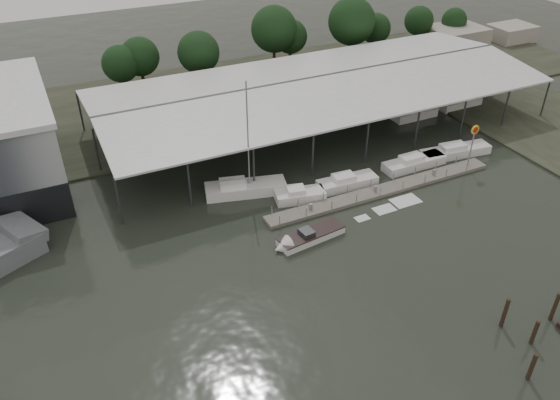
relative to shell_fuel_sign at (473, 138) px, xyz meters
name	(u,v)px	position (x,y,z in m)	size (l,w,h in m)	color
ground	(305,289)	(-27.00, -9.99, -3.93)	(200.00, 200.00, 0.00)	#232921
land_strip_far	(168,108)	(-27.00, 32.01, -3.83)	(140.00, 30.00, 0.30)	#3E4332
covered_boat_shed	(320,81)	(-10.00, 18.01, 2.20)	(58.24, 24.00, 6.96)	silver
floating_dock	(382,190)	(-12.00, 0.01, -3.72)	(28.00, 2.00, 1.40)	slate
shell_fuel_sign	(473,138)	(0.00, 0.00, 0.00)	(1.10, 0.18, 5.55)	gray
distant_commercial_buildings	(473,37)	(32.03, 34.70, -2.08)	(22.00, 8.00, 4.00)	gray
white_sailboat	(244,188)	(-25.75, 6.37, -3.27)	(9.13, 4.70, 13.09)	silver
speedboat_underway	(306,238)	(-23.73, -4.05, -3.53)	(18.50, 4.14, 2.00)	silver
moored_cruiser_0	(299,195)	(-20.93, 2.62, -3.31)	(5.66, 3.34, 1.70)	silver
moored_cruiser_1	(347,182)	(-15.00, 2.68, -3.31)	(6.97, 2.62, 1.70)	silver
moored_cruiser_2	(414,163)	(-5.58, 2.96, -3.31)	(7.91, 2.20, 1.70)	silver
moored_cruiser_3	(455,151)	(0.68, 3.05, -3.31)	(9.14, 3.23, 1.70)	silver
mooring_pilings	(557,351)	(-13.94, -24.84, -2.88)	(6.47, 9.86, 3.59)	#35241A
horizon_tree_line	(292,34)	(-4.35, 37.23, 2.40)	(65.53, 10.36, 11.47)	black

